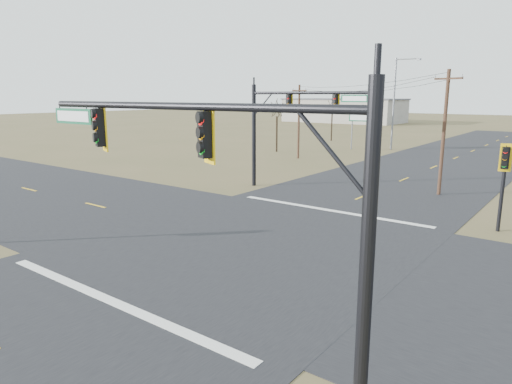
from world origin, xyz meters
TOP-DOWN VIEW (x-y plane):
  - ground at (0.00, 0.00)m, footprint 320.00×320.00m
  - road_ew at (0.00, 0.00)m, footprint 160.00×14.00m
  - road_ns at (0.00, 0.00)m, footprint 14.00×160.00m
  - stop_bar_near at (0.00, -7.50)m, footprint 12.00×0.40m
  - stop_bar_far at (0.00, 7.50)m, footprint 12.00×0.40m
  - mast_arm_near at (5.16, -8.07)m, footprint 10.34×0.59m
  - mast_arm_far at (-5.22, 10.91)m, footprint 9.07×0.52m
  - pedestal_signal_ne at (8.60, 8.73)m, footprint 0.66×0.57m
  - utility_pole_near at (3.82, 15.85)m, footprint 1.94×0.79m
  - utility_pole_far at (-13.43, 25.67)m, footprint 1.87×0.43m
  - highway_sign at (-11.47, 36.67)m, footprint 2.76×0.51m
  - streetlight_c at (-8.26, 39.52)m, footprint 3.07×0.49m
  - bare_tree_a at (-18.56, 29.09)m, footprint 2.95×2.95m
  - bare_tree_b at (-19.66, 44.98)m, footprint 3.13×3.13m
  - warehouse_left at (-40.00, 90.00)m, footprint 28.00×14.00m

SIDE VIEW (x-z plane):
  - ground at x=0.00m, z-range 0.00..0.00m
  - road_ew at x=0.00m, z-range 0.00..0.02m
  - road_ns at x=0.00m, z-range 0.00..0.02m
  - stop_bar_near at x=0.00m, z-range 0.03..0.03m
  - stop_bar_far at x=0.00m, z-range 0.03..0.03m
  - warehouse_left at x=-40.00m, z-range 0.00..5.50m
  - pedestal_signal_ne at x=8.60m, z-range 1.01..5.39m
  - highway_sign at x=-11.47m, z-range 1.14..6.36m
  - utility_pole_far at x=-13.43m, z-range 0.22..7.88m
  - utility_pole_near at x=3.82m, z-range 0.21..8.45m
  - mast_arm_near at x=5.16m, z-range 1.59..8.53m
  - bare_tree_a at x=-18.56m, z-range 1.91..8.47m
  - bare_tree_b at x=-19.66m, z-range 1.97..8.54m
  - mast_arm_far at x=-5.22m, z-range 1.62..8.97m
  - streetlight_c at x=-8.26m, z-range 0.68..11.65m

